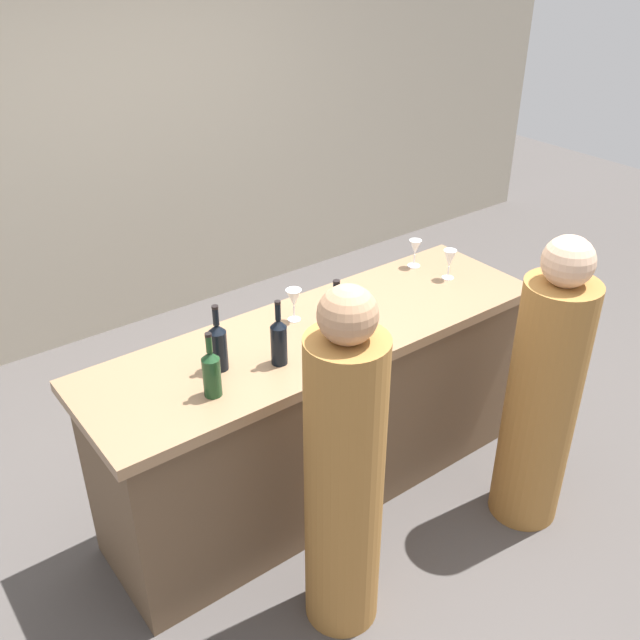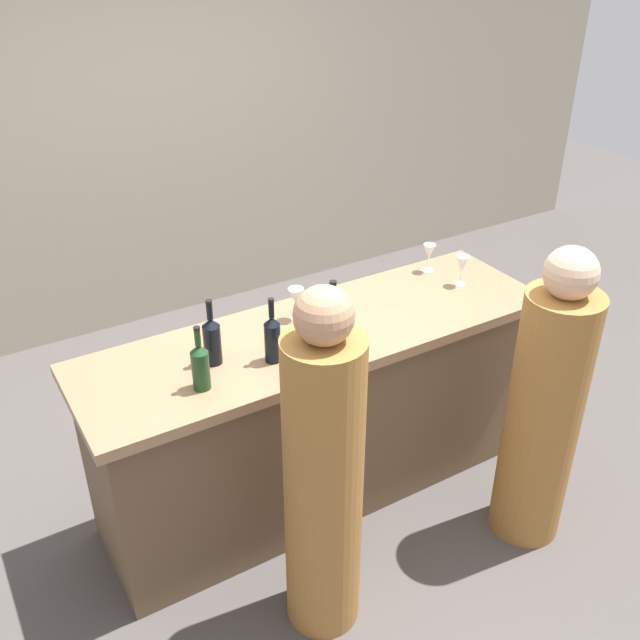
# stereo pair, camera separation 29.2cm
# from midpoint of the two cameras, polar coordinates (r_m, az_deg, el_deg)

# --- Properties ---
(ground_plane) EXTENTS (12.00, 12.00, 0.00)m
(ground_plane) POSITION_cam_midpoint_polar(r_m,az_deg,el_deg) (3.80, -2.26, -13.17)
(ground_plane) COLOR #4C4744
(back_wall) EXTENTS (8.00, 0.10, 2.80)m
(back_wall) POSITION_cam_midpoint_polar(r_m,az_deg,el_deg) (4.90, -18.04, 14.48)
(back_wall) COLOR #B2A893
(back_wall) RESTS_ON ground
(bar_counter) EXTENTS (2.23, 0.67, 0.95)m
(bar_counter) POSITION_cam_midpoint_polar(r_m,az_deg,el_deg) (3.49, -2.42, -7.45)
(bar_counter) COLOR brown
(bar_counter) RESTS_ON ground
(wine_bottle_leftmost_olive_green) EXTENTS (0.07, 0.07, 0.28)m
(wine_bottle_leftmost_olive_green) POSITION_cam_midpoint_polar(r_m,az_deg,el_deg) (2.81, -11.59, -4.16)
(wine_bottle_leftmost_olive_green) COLOR #193D1E
(wine_bottle_leftmost_olive_green) RESTS_ON bar_counter
(wine_bottle_second_left_near_black) EXTENTS (0.07, 0.07, 0.30)m
(wine_bottle_second_left_near_black) POSITION_cam_midpoint_polar(r_m,az_deg,el_deg) (2.95, -10.93, -2.07)
(wine_bottle_second_left_near_black) COLOR black
(wine_bottle_second_left_near_black) RESTS_ON bar_counter
(wine_bottle_center_near_black) EXTENTS (0.07, 0.07, 0.29)m
(wine_bottle_center_near_black) POSITION_cam_midpoint_polar(r_m,az_deg,el_deg) (2.95, -6.13, -1.68)
(wine_bottle_center_near_black) COLOR black
(wine_bottle_center_near_black) RESTS_ON bar_counter
(wine_bottle_second_right_near_black) EXTENTS (0.08, 0.08, 0.32)m
(wine_bottle_second_right_near_black) POSITION_cam_midpoint_polar(r_m,az_deg,el_deg) (3.05, -1.46, -0.19)
(wine_bottle_second_right_near_black) COLOR black
(wine_bottle_second_right_near_black) RESTS_ON bar_counter
(wine_glass_near_left) EXTENTS (0.07, 0.07, 0.16)m
(wine_glass_near_left) POSITION_cam_midpoint_polar(r_m,az_deg,el_deg) (3.66, 8.02, 4.76)
(wine_glass_near_left) COLOR white
(wine_glass_near_left) RESTS_ON bar_counter
(wine_glass_near_center) EXTENTS (0.07, 0.07, 0.16)m
(wine_glass_near_center) POSITION_cam_midpoint_polar(r_m,az_deg,el_deg) (3.26, -4.67, 1.63)
(wine_glass_near_center) COLOR white
(wine_glass_near_center) RESTS_ON bar_counter
(wine_glass_near_right) EXTENTS (0.07, 0.07, 0.15)m
(wine_glass_near_right) POSITION_cam_midpoint_polar(r_m,az_deg,el_deg) (3.77, 5.37, 5.64)
(wine_glass_near_right) COLOR white
(wine_glass_near_right) RESTS_ON bar_counter
(person_left_guest) EXTENTS (0.35, 0.35, 1.55)m
(person_left_guest) POSITION_cam_midpoint_polar(r_m,az_deg,el_deg) (2.76, -1.17, -12.70)
(person_left_guest) COLOR #9E6B33
(person_left_guest) RESTS_ON ground
(person_center_guest) EXTENTS (0.41, 0.41, 1.47)m
(person_center_guest) POSITION_cam_midpoint_polar(r_m,az_deg,el_deg) (3.36, 14.90, -5.98)
(person_center_guest) COLOR #9E6B33
(person_center_guest) RESTS_ON ground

